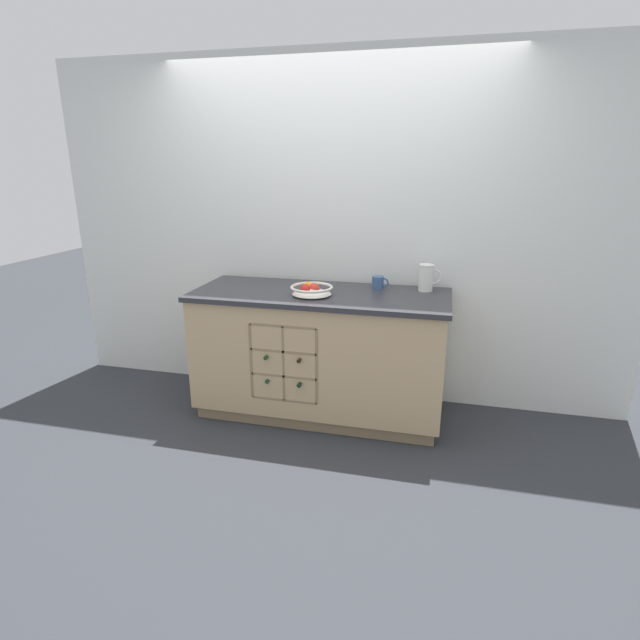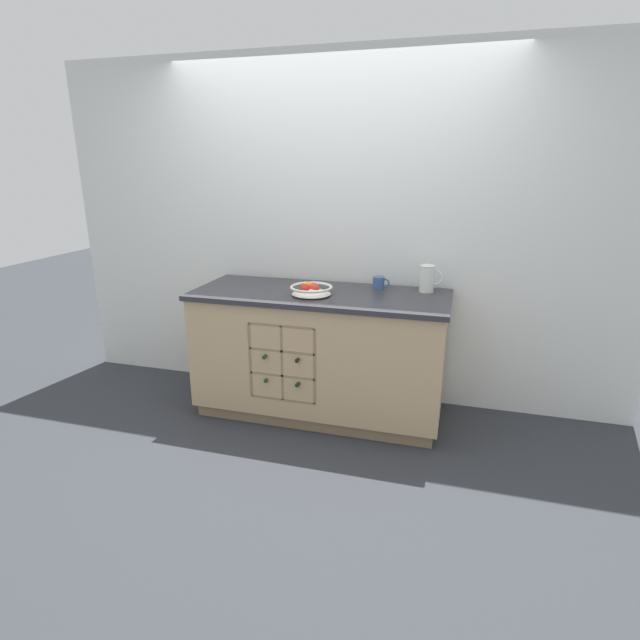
% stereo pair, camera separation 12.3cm
% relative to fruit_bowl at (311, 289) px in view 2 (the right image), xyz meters
% --- Properties ---
extents(ground_plane, '(14.00, 14.00, 0.00)m').
position_rel_fruit_bowl_xyz_m(ground_plane, '(0.04, 0.09, -0.96)').
color(ground_plane, '#2D3035').
extents(back_wall, '(4.40, 0.06, 2.55)m').
position_rel_fruit_bowl_xyz_m(back_wall, '(0.04, 0.50, 0.32)').
color(back_wall, silver).
rests_on(back_wall, ground_plane).
extents(kitchen_island, '(1.79, 0.73, 0.92)m').
position_rel_fruit_bowl_xyz_m(kitchen_island, '(0.04, 0.08, -0.49)').
color(kitchen_island, '#8B7354').
rests_on(kitchen_island, ground_plane).
extents(fruit_bowl, '(0.29, 0.29, 0.08)m').
position_rel_fruit_bowl_xyz_m(fruit_bowl, '(0.00, 0.00, 0.00)').
color(fruit_bowl, silver).
rests_on(fruit_bowl, kitchen_island).
extents(white_pitcher, '(0.16, 0.11, 0.19)m').
position_rel_fruit_bowl_xyz_m(white_pitcher, '(0.75, 0.31, 0.06)').
color(white_pitcher, silver).
rests_on(white_pitcher, kitchen_island).
extents(ceramic_mug, '(0.12, 0.08, 0.09)m').
position_rel_fruit_bowl_xyz_m(ceramic_mug, '(0.42, 0.30, 0.00)').
color(ceramic_mug, '#385684').
rests_on(ceramic_mug, kitchen_island).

